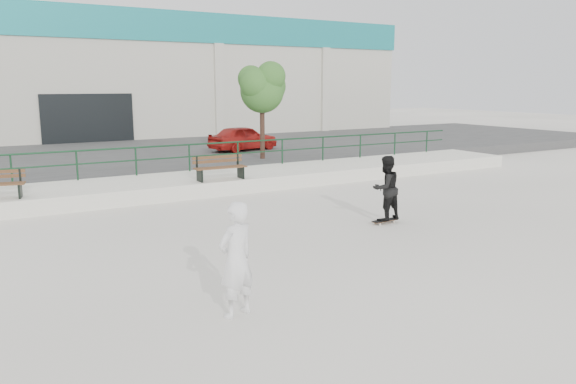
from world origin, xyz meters
TOP-DOWN VIEW (x-y plane):
  - ground at (0.00, 0.00)m, footprint 120.00×120.00m
  - ledge at (0.00, 9.50)m, footprint 30.00×3.00m
  - parking_strip at (0.00, 18.00)m, footprint 60.00×14.00m
  - railing at (-0.00, 10.80)m, footprint 28.00×0.06m
  - commercial_building at (-0.00, 31.99)m, footprint 44.20×16.33m
  - bench_right at (1.21, 8.46)m, footprint 1.81×0.58m
  - tree at (5.11, 12.69)m, footprint 2.35×2.09m
  - red_car at (5.72, 15.92)m, footprint 3.84×2.25m
  - skateboard at (3.37, 2.40)m, footprint 0.79×0.25m
  - standing_skater at (3.37, 2.40)m, footprint 0.89×0.71m
  - seated_skater at (-2.73, -1.18)m, footprint 0.80×0.64m

SIDE VIEW (x-z plane):
  - ground at x=0.00m, z-range 0.00..0.00m
  - skateboard at x=3.37m, z-range 0.03..0.12m
  - ledge at x=0.00m, z-range 0.00..0.50m
  - parking_strip at x=0.00m, z-range 0.00..0.50m
  - bench_right at x=1.21m, z-range 0.50..1.32m
  - seated_skater at x=-2.73m, z-range 0.00..1.89m
  - standing_skater at x=3.37m, z-range 0.09..1.84m
  - red_car at x=5.72m, z-range 0.50..1.73m
  - railing at x=0.00m, z-range 0.73..1.76m
  - tree at x=5.11m, z-range 1.54..5.71m
  - commercial_building at x=0.00m, z-range 0.58..8.58m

